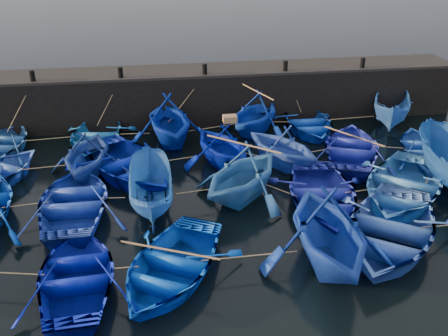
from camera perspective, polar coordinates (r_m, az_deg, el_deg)
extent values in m
plane|color=black|center=(16.96, 1.59, -6.93)|extent=(120.00, 120.00, 0.00)
cube|color=black|center=(25.84, -2.39, 8.30)|extent=(26.00, 2.50, 2.50)
cube|color=black|center=(25.46, -2.45, 11.10)|extent=(26.00, 2.50, 0.12)
cylinder|color=black|center=(24.99, -21.06, 9.80)|extent=(0.24, 0.24, 0.50)
cylinder|color=black|center=(24.43, -11.76, 10.66)|extent=(0.24, 0.24, 0.50)
cylinder|color=black|center=(24.51, -2.23, 11.24)|extent=(0.24, 0.24, 0.50)
cylinder|color=black|center=(25.24, 7.02, 11.52)|extent=(0.24, 0.24, 0.50)
cylinder|color=black|center=(26.56, 15.56, 11.52)|extent=(0.24, 0.24, 0.50)
imported|color=navy|center=(24.09, -24.11, 2.52)|extent=(4.03, 5.04, 0.93)
imported|color=#145794|center=(23.44, -14.51, 3.51)|extent=(3.92, 5.12, 0.99)
imported|color=#0526A0|center=(22.94, -6.34, 5.54)|extent=(4.29, 4.85, 2.36)
imported|color=#0C34BB|center=(23.98, 3.59, 6.31)|extent=(5.21, 5.30, 2.12)
imported|color=#0B39A6|center=(24.73, 9.60, 5.17)|extent=(3.43, 4.68, 0.95)
imported|color=#2A5EB0|center=(26.32, 18.65, 6.44)|extent=(3.59, 4.94, 1.80)
imported|color=navy|center=(20.56, -15.37, 1.65)|extent=(3.89, 4.33, 2.03)
imported|color=#021791|center=(20.30, -10.84, 0.46)|extent=(6.21, 6.81, 1.16)
imported|color=#001398|center=(20.65, -0.18, 2.71)|extent=(4.45, 4.73, 1.99)
imported|color=blue|center=(20.75, 6.68, 2.59)|extent=(4.72, 4.86, 1.96)
imported|color=#1A2397|center=(22.21, 14.45, 2.25)|extent=(5.15, 5.94, 1.03)
imported|color=#1E4FB5|center=(23.21, 22.14, 2.00)|extent=(3.92, 4.94, 0.92)
imported|color=#18329D|center=(18.25, -16.64, -3.60)|extent=(3.68, 5.10, 1.05)
imported|color=#1F5396|center=(17.80, -8.44, -2.44)|extent=(1.60, 4.17, 1.61)
imported|color=#2965AA|center=(18.09, 2.12, -0.55)|extent=(5.56, 5.57, 2.22)
imported|color=#1B25A5|center=(18.17, 11.09, -3.06)|extent=(4.33, 5.54, 1.05)
imported|color=blue|center=(19.46, 19.72, -1.92)|extent=(6.57, 6.85, 1.16)
imported|color=#010E8E|center=(14.83, -16.34, -11.56)|extent=(3.47, 4.68, 0.94)
imported|color=#0340D1|center=(14.60, -6.16, -10.98)|extent=(5.26, 5.82, 0.99)
imported|color=#11349A|center=(14.99, 11.80, -6.86)|extent=(4.15, 4.79, 2.48)
imported|color=blue|center=(16.69, 18.39, -6.68)|extent=(6.51, 6.91, 1.17)
cube|color=olive|center=(20.26, 0.66, 5.66)|extent=(0.56, 0.41, 0.26)
cylinder|color=tan|center=(23.66, -19.40, 3.17)|extent=(2.24, 0.23, 0.04)
cylinder|color=tan|center=(23.24, -10.42, 3.87)|extent=(1.57, 0.15, 0.04)
cylinder|color=tan|center=(23.58, -1.25, 4.67)|extent=(2.35, 0.61, 0.04)
cylinder|color=tan|center=(24.40, 6.61, 5.26)|extent=(0.83, 0.17, 0.04)
cylinder|color=tan|center=(25.49, 14.23, 5.56)|extent=(2.53, 0.18, 0.04)
cylinder|color=tan|center=(20.99, -20.16, 0.04)|extent=(1.85, 0.22, 0.04)
cylinder|color=tan|center=(20.52, -13.04, 0.44)|extent=(0.23, 0.33, 0.04)
cylinder|color=tan|center=(20.49, -5.44, 1.00)|extent=(2.06, 0.46, 0.04)
cylinder|color=tan|center=(20.85, 3.23, 1.56)|extent=(0.66, 0.44, 0.04)
cylinder|color=tan|center=(21.51, 10.65, 1.94)|extent=(1.41, 0.34, 0.04)
cylinder|color=tan|center=(22.63, 18.40, 2.27)|extent=(1.38, 0.53, 0.04)
cylinder|color=tan|center=(18.51, -21.76, -3.93)|extent=(1.52, 0.20, 0.04)
cylinder|color=tan|center=(18.04, -12.55, -3.35)|extent=(0.82, 0.12, 0.04)
cylinder|color=tan|center=(18.06, -3.09, -2.64)|extent=(1.55, 0.24, 0.04)
cylinder|color=tan|center=(18.20, 6.56, -2.56)|extent=(0.93, 1.03, 0.04)
cylinder|color=tan|center=(18.76, 15.55, -2.48)|extent=(1.33, 0.18, 0.04)
cylinder|color=tan|center=(20.18, 22.19, -1.41)|extent=(0.44, 0.50, 0.04)
cylinder|color=tan|center=(15.48, -24.17, -10.86)|extent=(2.44, 0.58, 0.04)
cylinder|color=tan|center=(14.62, -11.31, -11.10)|extent=(0.78, 0.05, 0.04)
cylinder|color=tan|center=(14.80, 2.96, -10.00)|extent=(2.84, 0.08, 0.04)
cylinder|color=tan|center=(16.01, 15.12, -7.86)|extent=(0.54, 0.66, 0.04)
cylinder|color=tan|center=(25.01, -22.27, 6.49)|extent=(1.36, 0.92, 2.09)
cylinder|color=tan|center=(24.43, -13.02, 7.37)|extent=(1.32, 0.72, 2.09)
cylinder|color=tan|center=(24.34, -4.30, 7.91)|extent=(1.95, 0.83, 2.10)
cylinder|color=tan|center=(25.20, 5.01, 8.54)|extent=(1.80, 0.25, 2.09)
cylinder|color=tan|center=(25.47, 7.95, 8.58)|extent=(0.90, 0.39, 2.08)
cylinder|color=tan|center=(26.96, 16.55, 8.76)|extent=(1.22, 0.24, 2.09)
cylinder|color=#99724C|center=(23.63, 3.66, 8.78)|extent=(1.08, 2.84, 0.06)
cylinder|color=#99724C|center=(21.99, 14.61, 3.54)|extent=(1.77, 2.49, 0.06)
cylinder|color=#99724C|center=(17.60, 2.18, 2.76)|extent=(2.34, 1.97, 0.06)
cylinder|color=#99724C|center=(14.29, -6.26, -9.32)|extent=(2.74, 1.32, 0.06)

